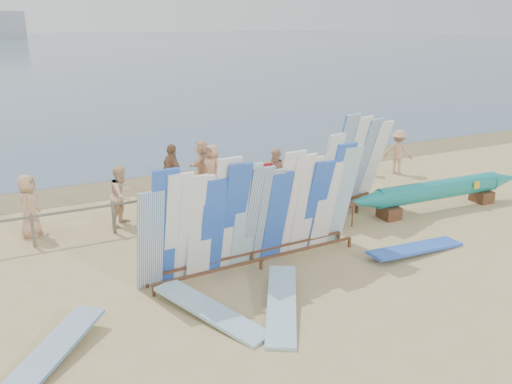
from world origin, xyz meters
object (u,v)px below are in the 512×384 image
flat_board_d (415,252)px  flat_board_a (210,317)px  beach_chair_right (244,192)px  beachgoer_extra_0 (398,152)px  side_surfboard_rack (353,167)px  beach_chair_left (183,203)px  beachgoer_6 (213,168)px  flat_board_b (282,311)px  beachgoer_10 (357,149)px  stroller (272,187)px  beachgoer_2 (122,195)px  vendor_table (338,214)px  beachgoer_4 (173,173)px  main_surfboard_rack (257,216)px  beachgoer_5 (202,163)px  flat_board_e (49,364)px  beachgoer_0 (29,205)px  outrigger_canoe (439,191)px  beachgoer_8 (277,173)px

flat_board_d → flat_board_a: size_ratio=1.00×
beach_chair_right → beachgoer_extra_0: (6.36, 0.17, 0.58)m
side_surfboard_rack → beach_chair_left: (-4.46, 2.24, -1.11)m
flat_board_a → beachgoer_6: size_ratio=1.72×
side_surfboard_rack → flat_board_b: side_surfboard_rack is taller
flat_board_b → beachgoer_10: bearing=75.6°
stroller → beachgoer_2: beachgoer_2 is taller
stroller → beachgoer_6: beachgoer_6 is taller
beachgoer_10 → vendor_table: bearing=-87.0°
beachgoer_4 → stroller: bearing=-124.3°
main_surfboard_rack → beach_chair_left: main_surfboard_rack is taller
beach_chair_right → beachgoer_5: (-0.65, 2.02, 0.55)m
flat_board_b → stroller: bearing=93.3°
beachgoer_6 → main_surfboard_rack: bearing=-28.5°
stroller → beachgoer_extra_0: size_ratio=0.69×
flat_board_d → beachgoer_10: 7.39m
side_surfboard_rack → beachgoer_10: (2.75, 3.42, -0.45)m
flat_board_e → beachgoer_extra_0: bearing=69.1°
beachgoer_6 → beachgoer_0: beachgoer_0 is taller
vendor_table → beachgoer_5: 5.74m
beachgoer_6 → beachgoer_5: (-0.07, 0.81, 0.00)m
flat_board_b → flat_board_d: bearing=42.7°
main_surfboard_rack → flat_board_b: size_ratio=2.03×
vendor_table → beach_chair_left: 4.61m
outrigger_canoe → beachgoer_0: (-11.04, 3.30, 0.24)m
main_surfboard_rack → beachgoer_5: (1.24, 6.60, -0.45)m
beachgoer_0 → beachgoer_extra_0: size_ratio=1.03×
beachgoer_6 → beachgoer_8: beachgoer_8 is taller
beach_chair_right → beachgoer_0: size_ratio=0.48×
outrigger_canoe → vendor_table: size_ratio=5.94×
flat_board_d → stroller: 5.30m
beachgoer_10 → flat_board_d: bearing=-70.8°
flat_board_a → beachgoer_5: bearing=47.7°
beach_chair_left → beachgoer_8: beachgoer_8 is taller
beach_chair_right → beachgoer_4: size_ratio=0.43×
beach_chair_left → beachgoer_5: size_ratio=0.54×
stroller → beachgoer_extra_0: beachgoer_extra_0 is taller
main_surfboard_rack → stroller: bearing=54.6°
beach_chair_right → beachgoer_8: 1.19m
beachgoer_8 → beachgoer_0: beachgoer_0 is taller
flat_board_a → flat_board_b: size_ratio=1.00×
outrigger_canoe → flat_board_d: (-2.78, -2.12, -0.60)m
main_surfboard_rack → beachgoer_5: 6.73m
beachgoer_2 → flat_board_b: bearing=-119.3°
flat_board_a → beachgoer_8: bearing=29.6°
flat_board_d → side_surfboard_rack: bearing=-9.2°
beachgoer_6 → beachgoer_5: size_ratio=1.00×
outrigger_canoe → stroller: stroller is taller
main_surfboard_rack → beach_chair_right: (1.88, 4.58, -1.00)m
flat_board_b → beach_chair_right: bearing=100.4°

